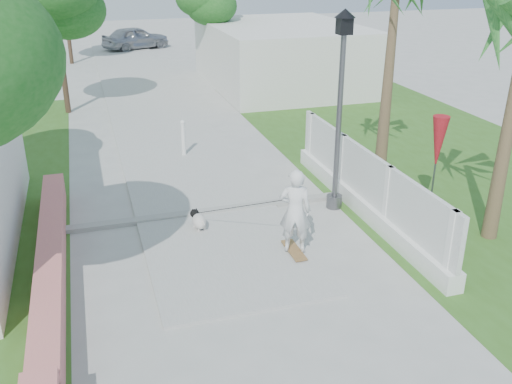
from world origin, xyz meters
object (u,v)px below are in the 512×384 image
object	(u,v)px
dog	(198,220)
parked_car	(136,38)
patio_umbrella	(438,144)
street_lamp	(340,106)
bollard	(183,137)
skateboarder	(247,208)

from	to	relation	value
dog	parked_car	xyz separation A→B (m)	(1.27, 24.36, 0.43)
patio_umbrella	dog	xyz separation A→B (m)	(-5.15, 0.76, -1.45)
street_lamp	bollard	world-z (taller)	street_lamp
patio_umbrella	street_lamp	bearing A→B (deg)	152.24
bollard	parked_car	world-z (taller)	parked_car
dog	patio_umbrella	bearing A→B (deg)	-21.14
parked_car	skateboarder	bearing A→B (deg)	155.51
street_lamp	patio_umbrella	distance (m)	2.27
street_lamp	parked_car	distance (m)	24.26
dog	parked_car	world-z (taller)	parked_car
street_lamp	bollard	bearing A→B (deg)	120.96
skateboarder	patio_umbrella	bearing A→B (deg)	-156.98
patio_umbrella	bollard	bearing A→B (deg)	129.91
dog	parked_car	distance (m)	24.39
patio_umbrella	skateboarder	size ratio (longest dim) A/B	1.04
skateboarder	parked_car	distance (m)	25.19
bollard	parked_car	bearing A→B (deg)	87.91
bollard	patio_umbrella	distance (m)	7.25
street_lamp	parked_car	world-z (taller)	street_lamp
bollard	skateboarder	xyz separation A→B (m)	(0.28, -5.56, 0.20)
street_lamp	patio_umbrella	world-z (taller)	street_lamp
street_lamp	parked_car	xyz separation A→B (m)	(-1.98, 24.12, -1.76)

